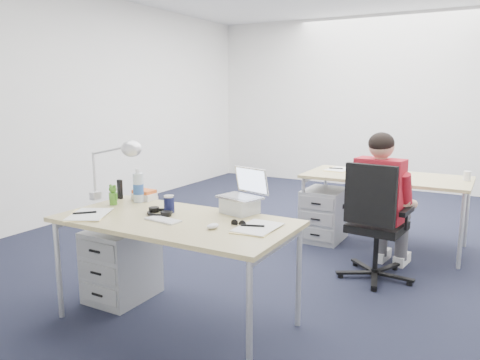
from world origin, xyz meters
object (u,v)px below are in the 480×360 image
object	(u,v)px
drawer_pedestal_far	(324,215)
can_koozie	(169,204)
book_stack	(144,195)
sunglasses	(238,223)
computer_mouse	(213,226)
headphones	(160,212)
dark_laptop	(385,168)
silver_laptop	(240,191)
office_chair	(375,246)
desk_lamp	(108,169)
seated_person	(384,205)
wireless_keyboard	(163,220)
water_bottle	(138,185)
drawer_pedestal_near	(122,263)
desk_near	(175,226)
far_cup	(467,176)
desk_far	(386,180)
bear_figurine	(113,195)
cordless_phone	(120,189)

from	to	relation	value
drawer_pedestal_far	can_koozie	xyz separation A→B (m)	(-0.41, -2.14, 0.52)
book_stack	sunglasses	bearing A→B (deg)	-15.25
computer_mouse	headphones	distance (m)	0.52
computer_mouse	dark_laptop	distance (m)	2.33
silver_laptop	computer_mouse	size ratio (longest dim) A/B	3.42
silver_laptop	can_koozie	distance (m)	0.50
sunglasses	book_stack	bearing A→B (deg)	160.33
office_chair	desk_lamp	size ratio (longest dim) A/B	1.99
seated_person	computer_mouse	world-z (taller)	seated_person
wireless_keyboard	water_bottle	xyz separation A→B (m)	(-0.50, 0.34, 0.12)
computer_mouse	can_koozie	bearing A→B (deg)	171.49
drawer_pedestal_near	wireless_keyboard	xyz separation A→B (m)	(0.56, -0.18, 0.46)
silver_laptop	book_stack	distance (m)	0.87
desk_near	silver_laptop	xyz separation A→B (m)	(0.30, 0.35, 0.20)
headphones	can_koozie	distance (m)	0.09
desk_lamp	far_cup	world-z (taller)	desk_lamp
wireless_keyboard	book_stack	distance (m)	0.67
seated_person	sunglasses	world-z (taller)	seated_person
desk_lamp	dark_laptop	bearing A→B (deg)	50.39
sunglasses	dark_laptop	xyz separation A→B (m)	(0.45, 2.12, 0.09)
can_koozie	sunglasses	world-z (taller)	can_koozie
office_chair	drawer_pedestal_far	bearing A→B (deg)	136.88
desk_near	desk_far	xyz separation A→B (m)	(0.86, 2.38, 0.00)
can_koozie	sunglasses	xyz separation A→B (m)	(0.58, -0.05, -0.05)
bear_figurine	cordless_phone	xyz separation A→B (m)	(-0.10, 0.17, -0.00)
seated_person	silver_laptop	xyz separation A→B (m)	(-0.72, -1.25, 0.27)
silver_laptop	computer_mouse	xyz separation A→B (m)	(0.04, -0.42, -0.14)
can_koozie	bear_figurine	world-z (taller)	bear_figurine
drawer_pedestal_far	far_cup	world-z (taller)	far_cup
desk_near	computer_mouse	distance (m)	0.35
computer_mouse	far_cup	size ratio (longest dim) A/B	0.96
water_bottle	dark_laptop	distance (m)	2.41
office_chair	seated_person	size ratio (longest dim) A/B	0.82
water_bottle	office_chair	bearing A→B (deg)	36.72
bear_figurine	silver_laptop	bearing A→B (deg)	29.12
desk_near	computer_mouse	bearing A→B (deg)	-11.14
desk_far	computer_mouse	world-z (taller)	computer_mouse
wireless_keyboard	office_chair	bearing A→B (deg)	61.89
bear_figurine	desk_near	bearing A→B (deg)	5.53
cordless_phone	sunglasses	bearing A→B (deg)	1.32
headphones	cordless_phone	distance (m)	0.63
bear_figurine	far_cup	distance (m)	3.27
drawer_pedestal_far	far_cup	bearing A→B (deg)	9.24
seated_person	bear_figurine	bearing A→B (deg)	-131.18
cordless_phone	bear_figurine	bearing A→B (deg)	-50.26
seated_person	drawer_pedestal_near	size ratio (longest dim) A/B	2.24
seated_person	silver_laptop	bearing A→B (deg)	-112.98
drawer_pedestal_near	book_stack	xyz separation A→B (m)	(0.04, 0.24, 0.49)
silver_laptop	headphones	distance (m)	0.57
seated_person	headphones	world-z (taller)	seated_person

